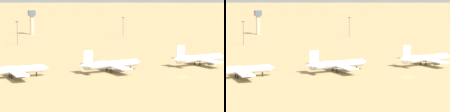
# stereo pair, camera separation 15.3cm
# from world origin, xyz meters

# --- Properties ---
(ground) EXTENTS (4000.00, 4000.00, 0.00)m
(ground) POSITION_xyz_m (0.00, 0.00, 0.00)
(ground) COLOR tan
(parked_jet_yellow_1) EXTENTS (33.29, 27.88, 11.02)m
(parked_jet_yellow_1) POSITION_xyz_m (-71.06, 26.51, 3.61)
(parked_jet_yellow_1) COLOR silver
(parked_jet_yellow_1) RESTS_ON ground
(parked_jet_white_2) EXTENTS (33.43, 28.27, 11.04)m
(parked_jet_white_2) POSITION_xyz_m (-24.86, 24.49, 3.62)
(parked_jet_white_2) COLOR silver
(parked_jet_white_2) RESTS_ON ground
(parked_jet_white_3) EXTENTS (33.47, 28.42, 11.06)m
(parked_jet_white_3) POSITION_xyz_m (23.88, 24.67, 3.63)
(parked_jet_white_3) COLOR white
(parked_jet_white_3) RESTS_ON ground
(control_tower) EXTENTS (5.20, 5.20, 19.23)m
(control_tower) POSITION_xyz_m (-17.86, 206.06, 11.60)
(control_tower) COLOR #C6B793
(control_tower) RESTS_ON ground
(light_pole_west) EXTENTS (1.80, 0.50, 15.20)m
(light_pole_west) POSITION_xyz_m (41.76, 160.83, 8.80)
(light_pole_west) COLOR #59595E
(light_pole_west) RESTS_ON ground
(light_pole_mid) EXTENTS (1.80, 0.50, 15.87)m
(light_pole_mid) POSITION_xyz_m (-43.11, 144.37, 9.15)
(light_pole_mid) COLOR #59595E
(light_pole_mid) RESTS_ON ground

